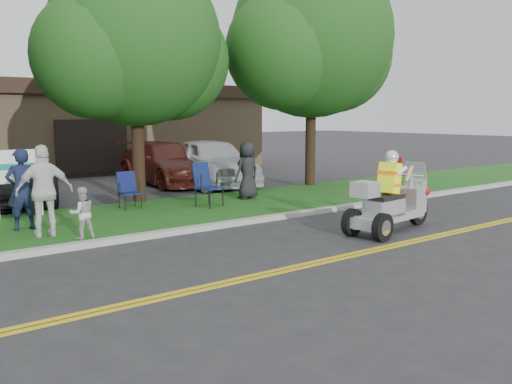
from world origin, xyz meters
TOP-DOWN VIEW (x-y plane):
  - ground at (0.00, 0.00)m, footprint 120.00×120.00m
  - centerline_near at (0.00, -0.58)m, footprint 60.00×0.10m
  - centerline_far at (0.00, -0.42)m, footprint 60.00×0.10m
  - curb at (0.00, 3.05)m, footprint 60.00×0.25m
  - grass_verge at (0.00, 5.20)m, footprint 60.00×4.00m
  - commercial_building at (2.00, 18.98)m, footprint 18.00×8.20m
  - tree_mid at (0.55, 7.23)m, footprint 5.88×4.80m
  - tree_right at (7.06, 7.03)m, footprint 6.86×5.60m
  - business_sign at (-2.90, 6.60)m, footprint 1.25×0.06m
  - trike_scooter at (3.31, 0.38)m, footprint 2.79×1.00m
  - lawn_chair_a at (-0.26, 6.25)m, footprint 0.53×0.55m
  - lawn_chair_b at (1.56, 5.29)m, footprint 0.79×0.80m
  - spectator_adult_left at (-3.23, 5.03)m, footprint 0.67×0.46m
  - spectator_adult_right at (-3.02, 4.07)m, footprint 1.15×0.60m
  - spectator_chair_b at (3.25, 5.67)m, footprint 0.89×0.64m
  - child_right at (-2.50, 3.40)m, footprint 0.53×0.43m
  - parked_car_mid at (-2.50, 9.46)m, footprint 3.26×5.40m
  - parked_car_right at (3.38, 10.99)m, footprint 2.38×5.44m
  - parked_car_far_right at (4.41, 9.43)m, footprint 2.99×5.47m

SIDE VIEW (x-z plane):
  - ground at x=0.00m, z-range 0.00..0.00m
  - centerline_near at x=0.00m, z-range 0.00..0.01m
  - centerline_far at x=0.00m, z-range 0.00..0.01m
  - grass_verge at x=0.00m, z-range 0.01..0.11m
  - curb at x=0.00m, z-range 0.00..0.12m
  - child_right at x=-2.50m, z-range 0.10..1.15m
  - trike_scooter at x=3.31m, z-range -0.27..1.55m
  - lawn_chair_a at x=-0.26m, z-range 0.17..1.14m
  - parked_car_mid at x=-2.50m, z-range 0.00..1.40m
  - lawn_chair_b at x=1.56m, z-range 0.18..1.37m
  - parked_car_right at x=3.38m, z-range 0.00..1.55m
  - parked_car_far_right at x=4.41m, z-range 0.00..1.76m
  - spectator_chair_b at x=3.25m, z-range 0.10..1.79m
  - spectator_adult_left at x=-3.23m, z-range 0.10..1.86m
  - spectator_adult_right at x=-3.02m, z-range 0.10..1.98m
  - business_sign at x=-2.90m, z-range 0.38..2.13m
  - commercial_building at x=2.00m, z-range 0.01..4.01m
  - tree_mid at x=0.55m, z-range 0.91..7.96m
  - tree_right at x=7.06m, z-range 0.99..9.06m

